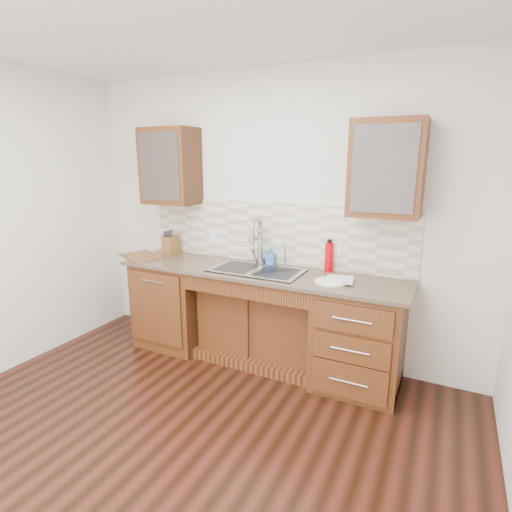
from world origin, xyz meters
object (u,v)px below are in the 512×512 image
at_px(plate, 331,282).
at_px(knife_block, 171,245).
at_px(soap_bottle, 270,256).
at_px(water_bottle, 329,257).
at_px(cutting_board, 141,256).

bearing_deg(plate, knife_block, 173.34).
xyz_separation_m(soap_bottle, knife_block, (-1.12, -0.09, 0.01)).
bearing_deg(water_bottle, cutting_board, -169.91).
distance_m(soap_bottle, plate, 0.74).
xyz_separation_m(knife_block, cutting_board, (-0.21, -0.23, -0.09)).
height_order(knife_block, cutting_board, knife_block).
relative_size(plate, knife_block, 1.32).
height_order(water_bottle, plate, water_bottle).
bearing_deg(cutting_board, soap_bottle, 13.51).
bearing_deg(soap_bottle, plate, -32.87).
distance_m(water_bottle, knife_block, 1.68).
xyz_separation_m(plate, knife_block, (-1.79, 0.21, 0.09)).
bearing_deg(water_bottle, knife_block, -176.37).
relative_size(water_bottle, knife_block, 1.33).
bearing_deg(soap_bottle, water_bottle, -7.30).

